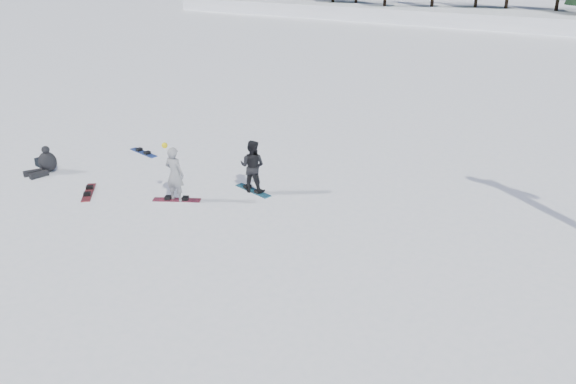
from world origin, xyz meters
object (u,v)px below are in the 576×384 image
object	(u,v)px
snowboarder_woman	(175,174)
gear_bag	(42,162)
seated_rider	(46,162)
snowboard_loose_b	(89,192)
snowboard_loose_c	(143,153)
snowboarder_man	(252,166)

from	to	relation	value
snowboarder_woman	gear_bag	bearing A→B (deg)	-2.96
seated_rider	snowboard_loose_b	xyz separation A→B (m)	(2.74, -0.42, -0.35)
snowboarder_woman	seated_rider	xyz separation A→B (m)	(-5.56, -0.71, -0.52)
snowboard_loose_c	snowboarder_woman	bearing A→B (deg)	-21.13
snowboarder_woman	seated_rider	bearing A→B (deg)	0.23
snowboarder_woman	gear_bag	distance (m)	6.32
snowboard_loose_c	snowboard_loose_b	size ratio (longest dim) A/B	1.00
snowboarder_woman	seated_rider	size ratio (longest dim) A/B	1.56
snowboard_loose_b	gear_bag	bearing A→B (deg)	-144.78
snowboarder_woman	snowboarder_man	size ratio (longest dim) A/B	1.10
gear_bag	snowboard_loose_c	bearing A→B (deg)	56.92
seated_rider	snowboard_loose_b	size ratio (longest dim) A/B	0.81
gear_bag	snowboard_loose_b	distance (m)	3.51
gear_bag	snowboard_loose_c	size ratio (longest dim) A/B	0.30
seated_rider	gear_bag	bearing A→B (deg)	176.73
snowboarder_woman	snowboard_loose_c	size ratio (longest dim) A/B	1.27
snowboarder_man	snowboard_loose_c	bearing A→B (deg)	-20.86
snowboarder_man	seated_rider	xyz separation A→B (m)	(-7.12, -2.63, -0.50)
seated_rider	gear_bag	distance (m)	0.78
seated_rider	snowboard_loose_b	bearing A→B (deg)	8.54
snowboarder_woman	snowboard_loose_b	distance (m)	3.16
snowboarder_man	gear_bag	xyz separation A→B (m)	(-7.82, -2.37, -0.72)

